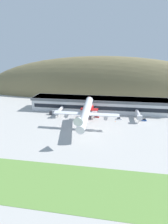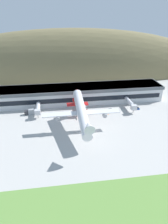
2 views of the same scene
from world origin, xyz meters
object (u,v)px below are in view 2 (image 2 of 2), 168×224
at_px(service_car_0, 110,110).
at_px(service_car_2, 137,109).
at_px(jetway_0, 38,109).
at_px(service_car_1, 84,110).
at_px(traffic_cone_0, 108,114).
at_px(cargo_airplane, 81,112).
at_px(terminal_building, 81,93).
at_px(jetway_1, 82,105).
at_px(jetway_2, 131,103).
at_px(fuel_truck, 31,112).

xyz_separation_m(service_car_0, service_car_2, (17.39, -0.10, 0.02)).
bearing_deg(jetway_0, service_car_1, 0.20).
bearing_deg(traffic_cone_0, cargo_airplane, -140.41).
height_order(terminal_building, jetway_1, terminal_building).
bearing_deg(traffic_cone_0, service_car_0, 60.16).
distance_m(jetway_2, service_car_1, 30.00).
xyz_separation_m(terminal_building, jetway_2, (29.32, -18.02, -2.19)).
relative_size(jetway_0, cargo_airplane, 0.29).
bearing_deg(service_car_1, cargo_airplane, -102.66).
xyz_separation_m(service_car_0, service_car_1, (-16.39, 2.02, 0.03)).
height_order(service_car_0, service_car_1, service_car_1).
height_order(jetway_0, service_car_1, jetway_0).
bearing_deg(terminal_building, jetway_1, -96.33).
height_order(jetway_0, jetway_2, same).
height_order(service_car_0, traffic_cone_0, service_car_0).
bearing_deg(service_car_2, traffic_cone_0, -167.25).
bearing_deg(jetway_2, jetway_1, 176.53).
xyz_separation_m(service_car_1, service_car_2, (33.78, -2.12, -0.01)).
xyz_separation_m(fuel_truck, traffic_cone_0, (47.06, -7.57, -1.27)).
relative_size(service_car_2, traffic_cone_0, 6.27).
bearing_deg(terminal_building, service_car_0, -50.03).
bearing_deg(jetway_1, jetway_0, -178.05).
xyz_separation_m(terminal_building, service_car_1, (-0.47, -16.97, -5.52)).
relative_size(service_car_1, traffic_cone_0, 6.45).
bearing_deg(fuel_truck, service_car_2, -2.59).
xyz_separation_m(jetway_0, service_car_1, (28.72, 0.10, -3.33)).
relative_size(fuel_truck, traffic_cone_0, 12.29).
distance_m(service_car_2, fuel_truck, 67.18).
bearing_deg(terminal_building, traffic_cone_0, -60.69).
bearing_deg(jetway_0, cargo_airplane, -42.84).
xyz_separation_m(terminal_building, cargo_airplane, (-5.44, -39.09, 4.38)).
height_order(jetway_2, fuel_truck, jetway_2).
xyz_separation_m(jetway_0, service_car_0, (45.11, -1.92, -3.36)).
bearing_deg(jetway_1, terminal_building, 83.67).
bearing_deg(service_car_0, cargo_airplane, -136.74).
height_order(terminal_building, jetway_0, terminal_building).
relative_size(jetway_0, traffic_cone_0, 24.89).
relative_size(service_car_0, traffic_cone_0, 6.44).
bearing_deg(terminal_building, service_car_1, -91.60).
relative_size(jetway_2, service_car_2, 4.47).
height_order(jetway_0, service_car_0, jetway_0).
bearing_deg(service_car_2, jetway_2, 165.05).
relative_size(jetway_2, service_car_0, 4.35).
height_order(jetway_1, service_car_2, jetway_1).
height_order(fuel_truck, traffic_cone_0, fuel_truck).
relative_size(jetway_1, cargo_airplane, 0.25).
relative_size(service_car_0, service_car_1, 1.00).
relative_size(cargo_airplane, fuel_truck, 7.01).
bearing_deg(jetway_1, service_car_0, -9.16).
bearing_deg(service_car_1, service_car_0, -7.03).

